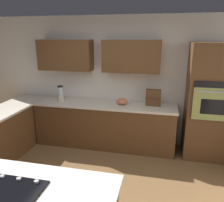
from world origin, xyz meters
The scene contains 8 objects.
ground_plane centered at (0.00, 0.00, 0.00)m, with size 14.00×14.00×0.00m, color brown.
wall_back centered at (0.06, -2.05, 1.42)m, with size 6.00×0.44×2.60m.
lower_cabinets_back centered at (0.10, -1.72, 0.43)m, with size 2.80×0.60×0.86m, color brown.
countertop_back centered at (0.10, -1.72, 0.88)m, with size 2.84×0.64×0.04m, color silver.
wall_oven centered at (-1.85, -1.72, 1.05)m, with size 0.80×0.66×2.10m.
blender centered at (1.05, -1.75, 1.03)m, with size 0.15×0.15×0.31m.
mixing_bowl centered at (-0.25, -1.75, 0.96)m, with size 0.23×0.23×0.13m, color #CC724C.
spice_rack centered at (-0.85, -1.80, 1.06)m, with size 0.29×0.11×0.32m.
Camera 1 is at (-0.98, 2.45, 2.20)m, focal length 36.14 mm.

